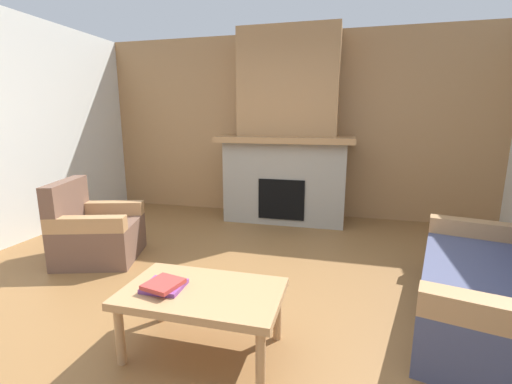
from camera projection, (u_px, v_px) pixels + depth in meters
The scene contains 7 objects.
ground at pixel (230, 309), 2.76m from camera, with size 9.00×9.00×0.00m, color brown.
wall_back_wood_panel at pixel (291, 127), 5.32m from camera, with size 6.00×0.12×2.70m, color #A87A4C.
fireplace at pixel (287, 141), 5.00m from camera, with size 1.90×0.82×2.70m.
couch at pixel (495, 287), 2.52m from camera, with size 1.25×1.95×0.85m.
armchair at pixel (95, 232), 3.69m from camera, with size 0.95×0.95×0.85m.
coffee_table at pixel (202, 297), 2.19m from camera, with size 1.00×0.60×0.43m.
book_stack_near_edge at pixel (164, 285), 2.18m from camera, with size 0.25×0.26×0.06m.
Camera 1 is at (0.83, -2.37, 1.48)m, focal length 24.36 mm.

